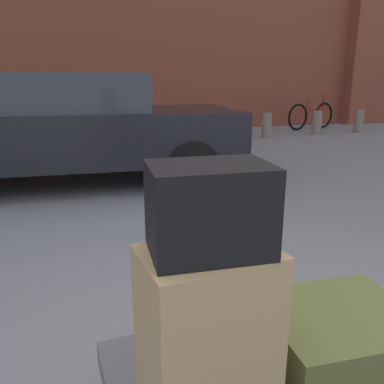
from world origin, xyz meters
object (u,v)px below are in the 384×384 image
(suitcase_tan_rear_left, at_px, (208,350))
(bollard_corner, at_px, (359,121))
(suitcase_olive_stacked_top, at_px, (336,345))
(bollard_kerb_mid, at_px, (267,125))
(bollard_kerb_far, at_px, (317,123))
(bollard_kerb_near, at_px, (219,127))
(parked_car, at_px, (67,126))
(bicycle_leaning, at_px, (311,116))
(duffel_bag_black_topmost_pile, at_px, (209,209))

(suitcase_tan_rear_left, bearing_deg, bollard_corner, 42.24)
(suitcase_olive_stacked_top, xyz_separation_m, bollard_corner, (6.87, 7.36, -0.18))
(bollard_kerb_mid, xyz_separation_m, bollard_kerb_far, (1.45, 0.00, 0.00))
(bollard_kerb_near, bearing_deg, suitcase_olive_stacked_top, -111.17)
(bollard_kerb_mid, bearing_deg, suitcase_tan_rear_left, -121.81)
(suitcase_tan_rear_left, xyz_separation_m, bollard_corner, (7.38, 7.43, -0.34))
(suitcase_tan_rear_left, xyz_separation_m, bollard_kerb_near, (3.36, 7.43, -0.34))
(parked_car, bearing_deg, bollard_kerb_far, 24.98)
(suitcase_tan_rear_left, height_order, bollard_corner, suitcase_tan_rear_left)
(bollard_kerb_near, distance_m, bollard_kerb_far, 2.69)
(bicycle_leaning, bearing_deg, suitcase_tan_rear_left, -128.11)
(bicycle_leaning, xyz_separation_m, bollard_corner, (0.79, -0.98, -0.08))
(parked_car, relative_size, bollard_corner, 7.71)
(suitcase_olive_stacked_top, relative_size, bollard_kerb_near, 0.85)
(suitcase_tan_rear_left, bearing_deg, duffel_bag_black_topmost_pile, -2.95)
(bollard_kerb_mid, relative_size, bollard_kerb_far, 1.00)
(parked_car, height_order, bollard_kerb_near, parked_car)
(parked_car, height_order, bollard_kerb_far, parked_car)
(duffel_bag_black_topmost_pile, bearing_deg, suitcase_olive_stacked_top, 13.72)
(bollard_kerb_near, bearing_deg, suitcase_tan_rear_left, -114.34)
(bollard_kerb_far, bearing_deg, suitcase_olive_stacked_top, -126.98)
(bollard_corner, bearing_deg, parked_car, -159.03)
(suitcase_olive_stacked_top, height_order, bollard_kerb_far, suitcase_olive_stacked_top)
(bollard_kerb_mid, bearing_deg, bicycle_leaning, 26.23)
(duffel_bag_black_topmost_pile, bearing_deg, bollard_kerb_far, 57.31)
(parked_car, distance_m, bollard_corner, 8.02)
(bollard_kerb_mid, xyz_separation_m, bollard_corner, (2.77, 0.00, 0.00))
(bicycle_leaning, relative_size, bollard_kerb_mid, 2.98)
(suitcase_olive_stacked_top, relative_size, bicycle_leaning, 0.29)
(bollard_corner, bearing_deg, duffel_bag_black_topmost_pile, -134.81)
(suitcase_tan_rear_left, height_order, duffel_bag_black_topmost_pile, duffel_bag_black_topmost_pile)
(bollard_kerb_near, distance_m, bollard_corner, 4.02)
(bollard_corner, bearing_deg, bollard_kerb_far, 180.00)
(parked_car, relative_size, bollard_kerb_far, 7.71)
(bicycle_leaning, bearing_deg, bollard_kerb_mid, -153.77)
(suitcase_tan_rear_left, relative_size, bollard_kerb_mid, 1.01)
(bicycle_leaning, height_order, bollard_corner, bicycle_leaning)
(suitcase_tan_rear_left, xyz_separation_m, bollard_kerb_mid, (4.61, 7.43, -0.34))
(bollard_kerb_mid, bearing_deg, parked_car, -148.65)
(bollard_corner, bearing_deg, bollard_kerb_near, 180.00)
(duffel_bag_black_topmost_pile, distance_m, parked_car, 4.57)
(parked_car, bearing_deg, bollard_kerb_near, 39.66)
(suitcase_olive_stacked_top, bearing_deg, parked_car, 103.92)
(duffel_bag_black_topmost_pile, height_order, parked_car, parked_car)
(duffel_bag_black_topmost_pile, bearing_deg, bollard_corner, 51.68)
(bicycle_leaning, bearing_deg, bollard_kerb_near, -163.16)
(suitcase_olive_stacked_top, relative_size, duffel_bag_black_topmost_pile, 1.68)
(bollard_kerb_mid, relative_size, bollard_corner, 1.00)
(suitcase_tan_rear_left, xyz_separation_m, duffel_bag_black_topmost_pile, (0.00, 0.00, 0.41))
(suitcase_olive_stacked_top, bearing_deg, bollard_kerb_mid, 67.19)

